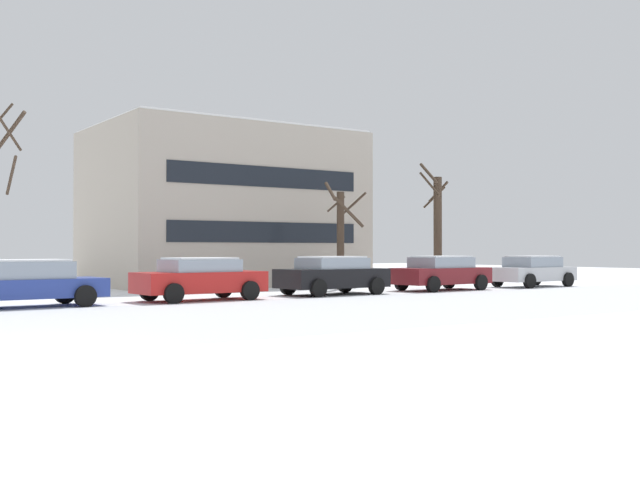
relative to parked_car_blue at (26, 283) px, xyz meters
The scene contains 8 objects.
parked_car_blue is the anchor object (origin of this frame).
parked_car_red 5.51m from the parked_car_blue, ahead, with size 4.34×2.13×1.42m.
parked_car_black 11.02m from the parked_car_blue, ahead, with size 4.25×2.24×1.43m.
parked_car_maroon 16.53m from the parked_car_blue, ahead, with size 4.34×2.18×1.42m.
parked_car_silver 22.04m from the parked_car_blue, ahead, with size 4.27×2.15×1.40m.
tree_far_right 14.13m from the parked_car_blue, 13.20° to the left, with size 1.65×1.65×4.57m.
tree_far_left 19.42m from the parked_car_blue, ahead, with size 1.42×1.41×5.69m.
building_far_right 15.65m from the parked_car_blue, 40.96° to the left, with size 11.77×8.45×7.39m.
Camera 1 is at (-2.75, -13.71, 1.69)m, focal length 43.89 mm.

